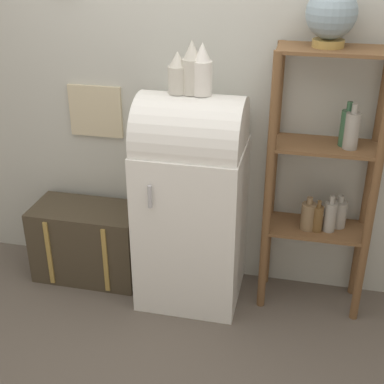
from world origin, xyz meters
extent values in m
plane|color=#60564C|center=(0.00, 0.00, 0.00)|extent=(12.00, 12.00, 0.00)
cube|color=#B7B7AD|center=(0.00, 0.58, 1.35)|extent=(7.00, 0.05, 2.70)
cube|color=#C6B793|center=(-0.70, 0.54, 1.14)|extent=(0.36, 0.02, 0.34)
cube|color=white|center=(0.00, 0.27, 0.53)|extent=(0.63, 0.56, 1.05)
cylinder|color=white|center=(0.00, 0.27, 1.11)|extent=(0.62, 0.53, 0.53)
cylinder|color=#B7B7BC|center=(-0.17, -0.03, 0.85)|extent=(0.02, 0.02, 0.14)
cube|color=#423828|center=(-0.74, 0.32, 0.26)|extent=(0.73, 0.38, 0.53)
cube|color=#AD8942|center=(-0.94, 0.12, 0.26)|extent=(0.03, 0.01, 0.47)
cube|color=#AD8942|center=(-0.54, 0.12, 0.26)|extent=(0.03, 0.01, 0.47)
cylinder|color=brown|center=(0.47, 0.24, 0.82)|extent=(0.05, 0.05, 1.64)
cylinder|color=brown|center=(1.06, 0.24, 0.82)|extent=(0.05, 0.05, 1.64)
cylinder|color=brown|center=(0.47, 0.51, 0.82)|extent=(0.05, 0.05, 1.64)
cylinder|color=brown|center=(1.06, 0.51, 0.82)|extent=(0.05, 0.05, 1.64)
cube|color=brown|center=(0.76, 0.37, 0.54)|extent=(0.62, 0.30, 0.02)
cube|color=brown|center=(0.76, 0.37, 1.08)|extent=(0.62, 0.30, 0.02)
cube|color=brown|center=(0.76, 0.37, 1.63)|extent=(0.62, 0.30, 0.02)
cylinder|color=#9E998E|center=(0.90, 0.34, 1.20)|extent=(0.08, 0.08, 0.21)
cylinder|color=#9E998E|center=(0.90, 0.34, 1.33)|extent=(0.03, 0.03, 0.05)
cylinder|color=#7F6647|center=(0.72, 0.34, 0.63)|extent=(0.09, 0.09, 0.17)
cylinder|color=#7F6647|center=(0.72, 0.34, 0.74)|extent=(0.04, 0.04, 0.04)
cylinder|color=#9E998E|center=(0.90, 0.41, 0.63)|extent=(0.09, 0.09, 0.17)
cylinder|color=#9E998E|center=(0.90, 0.41, 0.74)|extent=(0.04, 0.04, 0.04)
cylinder|color=#335B3D|center=(0.87, 0.38, 1.20)|extent=(0.08, 0.08, 0.21)
cylinder|color=#335B3D|center=(0.87, 0.38, 1.33)|extent=(0.03, 0.03, 0.05)
cylinder|color=#9E998E|center=(0.84, 0.35, 0.64)|extent=(0.07, 0.07, 0.19)
cylinder|color=#9E998E|center=(0.84, 0.35, 0.76)|extent=(0.03, 0.03, 0.05)
cylinder|color=brown|center=(0.77, 0.33, 0.63)|extent=(0.06, 0.06, 0.16)
cylinder|color=brown|center=(0.77, 0.33, 0.73)|extent=(0.02, 0.02, 0.04)
cylinder|color=#AD8942|center=(0.72, 0.38, 1.66)|extent=(0.17, 0.17, 0.04)
sphere|color=#7F939E|center=(0.72, 0.38, 1.82)|extent=(0.27, 0.27, 0.27)
cylinder|color=beige|center=(-0.08, 0.28, 1.45)|extent=(0.11, 0.11, 0.15)
cone|color=beige|center=(-0.08, 0.28, 1.56)|extent=(0.09, 0.09, 0.08)
cylinder|color=beige|center=(0.00, 0.28, 1.47)|extent=(0.11, 0.11, 0.19)
cone|color=beige|center=(0.00, 0.28, 1.62)|extent=(0.09, 0.09, 0.10)
cylinder|color=white|center=(0.06, 0.28, 1.46)|extent=(0.11, 0.11, 0.19)
cone|color=white|center=(0.06, 0.28, 1.61)|extent=(0.09, 0.09, 0.10)
camera|label=1|loc=(0.65, -2.60, 2.22)|focal=50.00mm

